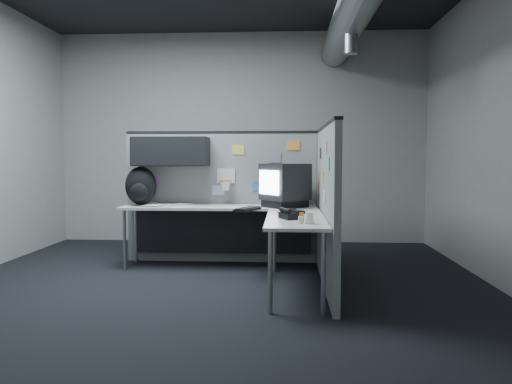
# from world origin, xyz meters

# --- Properties ---
(room) EXTENTS (5.62, 5.62, 3.22)m
(room) POSITION_xyz_m (0.56, 0.00, 2.10)
(room) COLOR black
(room) RESTS_ON ground
(partition_back) EXTENTS (2.44, 0.42, 1.63)m
(partition_back) POSITION_xyz_m (-0.25, 1.23, 1.00)
(partition_back) COLOR gray
(partition_back) RESTS_ON ground
(partition_right) EXTENTS (0.07, 2.23, 1.63)m
(partition_right) POSITION_xyz_m (1.10, 0.22, 0.82)
(partition_right) COLOR gray
(partition_right) RESTS_ON ground
(desk) EXTENTS (2.31, 2.11, 0.73)m
(desk) POSITION_xyz_m (0.15, 0.70, 0.61)
(desk) COLOR beige
(desk) RESTS_ON ground
(monitor) EXTENTS (0.62, 0.62, 0.50)m
(monitor) POSITION_xyz_m (0.68, 0.89, 0.99)
(monitor) COLOR black
(monitor) RESTS_ON desk
(keyboard) EXTENTS (0.29, 0.42, 0.04)m
(keyboard) POSITION_xyz_m (0.27, 0.49, 0.75)
(keyboard) COLOR black
(keyboard) RESTS_ON desk
(mouse) EXTENTS (0.30, 0.29, 0.05)m
(mouse) POSITION_xyz_m (0.75, 0.29, 0.75)
(mouse) COLOR black
(mouse) RESTS_ON desk
(phone) EXTENTS (0.27, 0.28, 0.10)m
(phone) POSITION_xyz_m (0.74, -0.20, 0.77)
(phone) COLOR black
(phone) RESTS_ON desk
(bottles) EXTENTS (0.14, 0.16, 0.08)m
(bottles) POSITION_xyz_m (0.85, -0.49, 0.77)
(bottles) COLOR silver
(bottles) RESTS_ON desk
(cup) EXTENTS (0.09, 0.09, 0.10)m
(cup) POSITION_xyz_m (0.89, -0.55, 0.78)
(cup) COLOR silver
(cup) RESTS_ON desk
(papers) EXTENTS (0.72, 0.52, 0.02)m
(papers) POSITION_xyz_m (-0.78, 1.03, 0.74)
(papers) COLOR white
(papers) RESTS_ON desk
(backpack) EXTENTS (0.43, 0.41, 0.46)m
(backpack) POSITION_xyz_m (-1.06, 1.02, 0.96)
(backpack) COLOR black
(backpack) RESTS_ON desk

